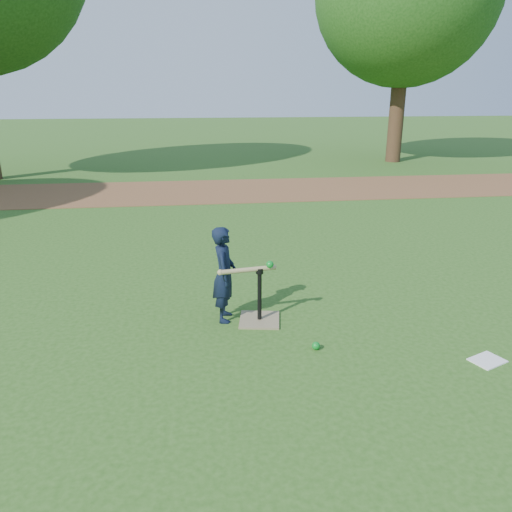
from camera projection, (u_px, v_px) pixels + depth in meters
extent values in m
plane|color=#285116|center=(241.00, 328.00, 5.30)|extent=(80.00, 80.00, 0.00)
cube|color=brown|center=(211.00, 191.00, 12.35)|extent=(24.00, 3.00, 0.01)
imported|color=black|center=(224.00, 274.00, 5.35)|extent=(0.30, 0.41, 1.05)
sphere|color=#0B8021|center=(316.00, 346.00, 4.86)|extent=(0.08, 0.08, 0.08)
cube|color=white|center=(487.00, 360.00, 4.66)|extent=(0.37, 0.33, 0.01)
cube|color=#877755|center=(259.00, 320.00, 5.47)|extent=(0.50, 0.50, 0.02)
cylinder|color=black|center=(260.00, 296.00, 5.37)|extent=(0.05, 0.05, 0.55)
cylinder|color=black|center=(260.00, 271.00, 5.28)|extent=(0.08, 0.08, 0.06)
cylinder|color=tan|center=(249.00, 270.00, 5.24)|extent=(0.60, 0.14, 0.05)
sphere|color=tan|center=(220.00, 272.00, 5.17)|extent=(0.06, 0.06, 0.06)
sphere|color=#0B8021|center=(270.00, 264.00, 5.23)|extent=(0.08, 0.08, 0.08)
cylinder|color=#382316|center=(397.00, 110.00, 16.82)|extent=(0.50, 0.50, 3.42)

